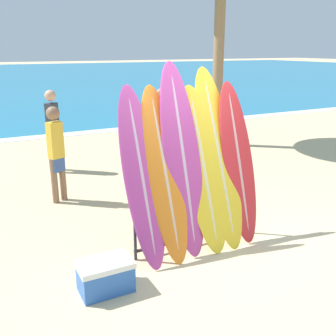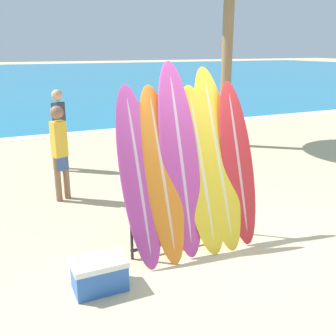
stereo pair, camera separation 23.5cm
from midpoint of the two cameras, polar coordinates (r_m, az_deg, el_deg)
ground_plane at (r=5.61m, az=8.53°, el=-11.50°), size 160.00×160.00×0.00m
ocean_water at (r=41.95m, az=-21.31°, el=12.30°), size 120.00×60.00×0.01m
surfboard_rack at (r=5.43m, az=4.80°, el=-6.66°), size 1.81×0.04×0.90m
surfboard_slot_0 at (r=4.96m, az=-2.96°, el=-1.15°), size 0.48×0.93×2.23m
surfboard_slot_1 at (r=5.07m, az=0.40°, el=-0.80°), size 0.50×0.97×2.22m
surfboard_slot_2 at (r=5.17m, az=3.10°, el=1.25°), size 0.53×0.86×2.51m
surfboard_slot_3 at (r=5.34m, az=6.15°, el=-0.12°), size 0.57×0.93×2.19m
surfboard_slot_4 at (r=5.49m, az=8.42°, el=1.54°), size 0.56×1.04×2.42m
surfboard_slot_5 at (r=5.63m, az=11.24°, el=0.73°), size 0.50×0.79×2.22m
person_near_water at (r=7.16m, az=-14.54°, el=2.55°), size 0.29×0.24×1.72m
person_mid_beach at (r=9.03m, az=-14.73°, el=5.79°), size 0.31×0.30×1.80m
person_far_left at (r=10.97m, az=0.64°, el=7.68°), size 0.26×0.21×1.60m
cooler_box at (r=4.68m, az=-8.46°, el=-15.03°), size 0.61×0.39×0.37m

